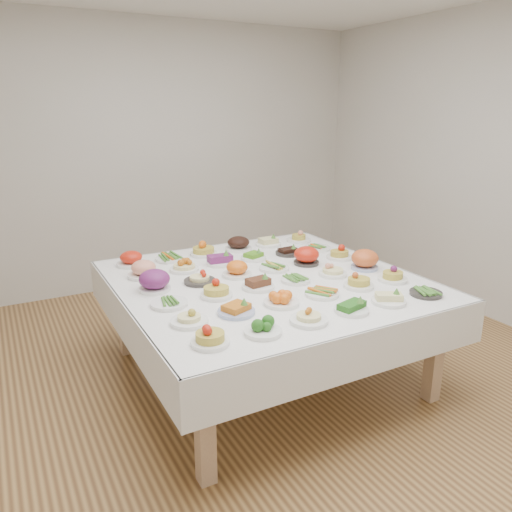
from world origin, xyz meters
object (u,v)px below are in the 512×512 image
display_table (266,288)px  dish_0 (210,335)px  dish_35 (299,236)px  dish_18 (155,282)px

display_table → dish_0: bearing=-135.1°
dish_35 → dish_0: bearing=-135.2°
display_table → dish_0: size_ratio=10.26×
display_table → dish_18: dish_18 is taller
display_table → dish_35: bearing=44.6°
dish_18 → display_table: bearing=-10.7°
dish_0 → dish_18: bearing=90.8°
dish_0 → dish_35: size_ratio=0.92×
dish_18 → dish_35: bearing=21.7°
display_table → dish_0: dish_0 is taller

